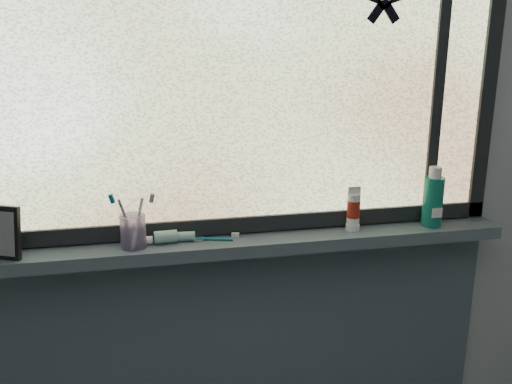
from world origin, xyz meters
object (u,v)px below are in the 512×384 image
at_px(vanity_mirror, 0,232).
at_px(cream_tube, 354,207).
at_px(toothbrush_cup, 133,231).
at_px(mouthwash_bottle, 433,197).

xyz_separation_m(vanity_mirror, cream_tube, (1.05, 0.02, 0.00)).
distance_m(toothbrush_cup, cream_tube, 0.69).
xyz_separation_m(vanity_mirror, toothbrush_cup, (0.36, 0.01, -0.03)).
relative_size(vanity_mirror, toothbrush_cup, 1.53).
bearing_deg(toothbrush_cup, vanity_mirror, -178.98).
relative_size(toothbrush_cup, cream_tube, 0.97).
height_order(vanity_mirror, mouthwash_bottle, mouthwash_bottle).
relative_size(toothbrush_cup, mouthwash_bottle, 0.61).
distance_m(vanity_mirror, mouthwash_bottle, 1.32).
bearing_deg(toothbrush_cup, mouthwash_bottle, -0.14).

